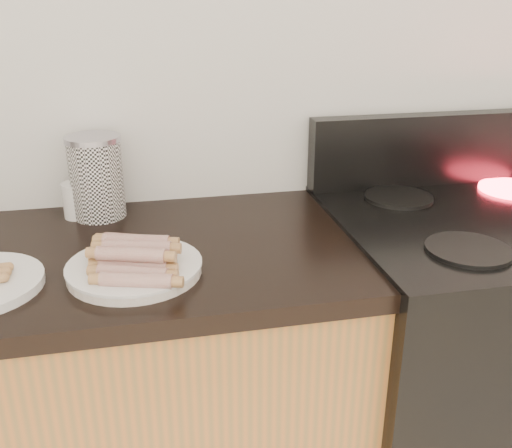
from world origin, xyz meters
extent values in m
cube|color=silver|center=(0.00, 2.00, 1.30)|extent=(4.00, 0.04, 2.60)
cube|color=black|center=(0.78, 1.68, 0.45)|extent=(0.76, 0.65, 0.90)
cube|color=black|center=(0.78, 1.68, 0.91)|extent=(0.76, 0.65, 0.01)
cube|color=black|center=(0.78, 1.96, 1.01)|extent=(0.76, 0.06, 0.20)
cylinder|color=black|center=(0.61, 1.51, 0.92)|extent=(0.18, 0.18, 0.01)
cylinder|color=black|center=(0.61, 1.84, 0.92)|extent=(0.18, 0.18, 0.01)
cylinder|color=white|center=(-0.08, 1.57, 0.91)|extent=(0.31, 0.31, 0.02)
cylinder|color=maroon|center=(-0.08, 1.48, 0.93)|extent=(0.14, 0.07, 0.03)
cylinder|color=maroon|center=(-0.08, 1.51, 0.93)|extent=(0.14, 0.07, 0.03)
cylinder|color=maroon|center=(-0.08, 1.54, 0.93)|extent=(0.14, 0.07, 0.03)
cylinder|color=maroon|center=(-0.08, 1.57, 0.93)|extent=(0.14, 0.07, 0.03)
cylinder|color=maroon|center=(-0.08, 1.60, 0.93)|extent=(0.14, 0.07, 0.03)
cylinder|color=maroon|center=(-0.08, 1.63, 0.93)|extent=(0.14, 0.07, 0.03)
cylinder|color=maroon|center=(-0.08, 1.66, 0.93)|extent=(0.14, 0.07, 0.03)
cylinder|color=maroon|center=(-0.08, 1.54, 0.96)|extent=(0.14, 0.07, 0.03)
cylinder|color=maroon|center=(-0.08, 1.57, 0.96)|extent=(0.14, 0.07, 0.03)
cylinder|color=maroon|center=(-0.08, 1.60, 0.96)|extent=(0.14, 0.07, 0.03)
cylinder|color=white|center=(-0.16, 1.91, 1.00)|extent=(0.13, 0.13, 0.19)
cylinder|color=silver|center=(-0.16, 1.91, 1.10)|extent=(0.13, 0.13, 0.01)
cylinder|color=white|center=(-0.21, 1.92, 0.94)|extent=(0.09, 0.09, 0.09)
camera|label=1|loc=(-0.06, 0.53, 1.42)|focal=40.00mm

